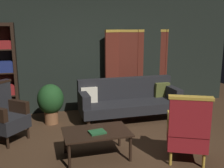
% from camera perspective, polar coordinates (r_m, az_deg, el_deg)
% --- Properties ---
extents(ground_plane, '(10.00, 10.00, 0.00)m').
position_cam_1_polar(ground_plane, '(4.40, 2.96, -14.37)').
color(ground_plane, '#3D2819').
extents(back_wall, '(7.20, 0.10, 2.80)m').
position_cam_1_polar(back_wall, '(6.32, -4.15, 7.04)').
color(back_wall, black).
rests_on(back_wall, ground_plane).
extents(folding_screen, '(2.03, 0.51, 1.90)m').
position_cam_1_polar(folding_screen, '(6.68, 6.49, 3.69)').
color(folding_screen, '#5B2319').
rests_on(folding_screen, ground_plane).
extents(velvet_couch, '(2.12, 0.78, 0.88)m').
position_cam_1_polar(velvet_couch, '(5.69, 3.53, -3.25)').
color(velvet_couch, black).
rests_on(velvet_couch, ground_plane).
extents(coffee_table, '(1.00, 0.64, 0.42)m').
position_cam_1_polar(coffee_table, '(4.10, -3.34, -10.67)').
color(coffee_table, black).
rests_on(coffee_table, ground_plane).
extents(armchair_gilt_accent, '(0.77, 0.77, 1.04)m').
position_cam_1_polar(armchair_gilt_accent, '(4.09, 15.88, -9.46)').
color(armchair_gilt_accent, '#B78E33').
rests_on(armchair_gilt_accent, ground_plane).
extents(armchair_wing_left, '(0.82, 0.82, 1.04)m').
position_cam_1_polar(armchair_wing_left, '(4.99, -22.14, -5.93)').
color(armchair_wing_left, black).
rests_on(armchair_wing_left, ground_plane).
extents(potted_plant, '(0.54, 0.54, 0.83)m').
position_cam_1_polar(potted_plant, '(5.58, -13.05, -3.57)').
color(potted_plant, brown).
rests_on(potted_plant, ground_plane).
extents(book_green_cloth, '(0.26, 0.22, 0.03)m').
position_cam_1_polar(book_green_cloth, '(4.01, -3.20, -10.28)').
color(book_green_cloth, '#1E4C28').
rests_on(book_green_cloth, coffee_table).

